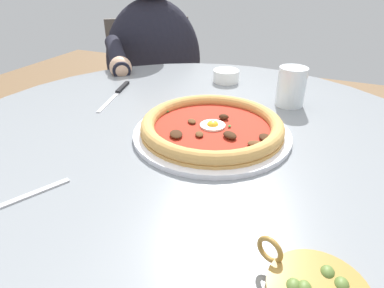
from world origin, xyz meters
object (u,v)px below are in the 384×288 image
Objects in this scene: dining_table at (192,186)px; water_glass at (291,89)px; pizza_on_plate at (212,128)px; cafe_chair_diner at (153,93)px; diner_person at (156,105)px; fork_utensil at (6,204)px; steak_knife at (119,91)px; ramekin_capers at (226,75)px.

water_glass is (0.24, -0.16, 0.17)m from dining_table.
pizza_on_plate is 3.39× the size of water_glass.
water_glass is at bearing -126.39° from cafe_chair_diner.
dining_table is 0.96× the size of diner_person.
diner_person is (0.94, 0.28, -0.24)m from fork_utensil.
pizza_on_plate is 0.82m from diner_person.
ramekin_capers is at bearing -49.68° from steak_knife.
steak_knife is at bearing -157.99° from cafe_chair_diner.
steak_knife is at bearing -161.57° from diner_person.
steak_knife reaches higher than dining_table.
cafe_chair_diner is (0.12, 0.08, -0.00)m from diner_person.
ramekin_capers is at bearing -129.14° from cafe_chair_diner.
fork_utensil is 0.21× the size of cafe_chair_diner.
ramekin_capers is at bearing 61.08° from water_glass.
dining_table is 0.35m from steak_knife.
fork_utensil is (-0.55, 0.32, -0.04)m from water_glass.
pizza_on_plate is at bearing -166.68° from ramekin_capers.
cafe_chair_diner is (0.73, 0.56, -0.26)m from pizza_on_plate.
water_glass is 0.45× the size of steak_knife.
fork_utensil is at bearing -165.57° from steak_knife.
ramekin_capers is at bearing 6.85° from dining_table.
dining_table is 5.13× the size of steak_knife.
diner_person is at bearing 57.46° from water_glass.
steak_knife is 0.48m from fork_utensil.
steak_knife is 0.25× the size of cafe_chair_diner.
dining_table is at bearing -173.15° from ramekin_capers.
water_glass is at bearing -78.04° from steak_knife.
diner_person is at bearing -145.55° from cafe_chair_diner.
diner_person is at bearing 55.74° from ramekin_capers.
pizza_on_plate is 1.83× the size of fork_utensil.
water_glass is 0.54× the size of fork_utensil.
steak_knife is 0.69m from cafe_chair_diner.
fork_utensil is at bearing 148.35° from pizza_on_plate.
water_glass is 0.64m from fork_utensil.
dining_table is 1.30× the size of cafe_chair_diner.
diner_person is at bearing 16.48° from fork_utensil.
pizza_on_plate is 1.52× the size of steak_knife.
cafe_chair_diner reaches higher than steak_knife.
pizza_on_plate reaches higher than dining_table.
diner_person is (0.38, 0.60, -0.28)m from water_glass.
dining_table is 0.38m from ramekin_capers.
ramekin_capers is at bearing -10.32° from fork_utensil.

